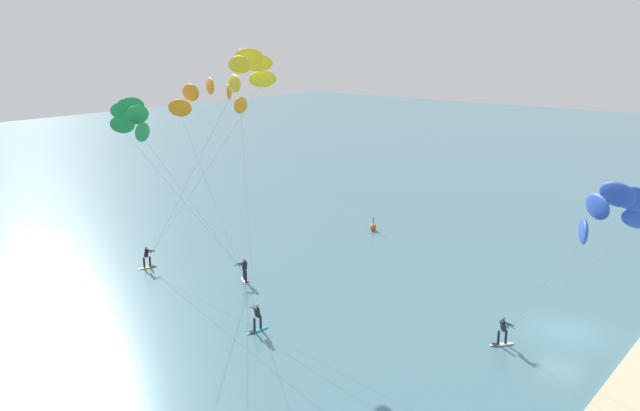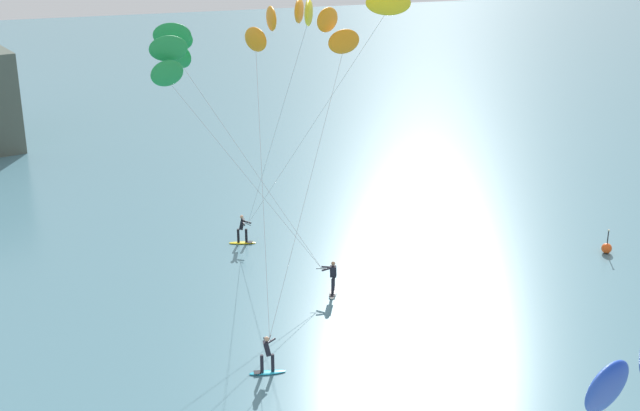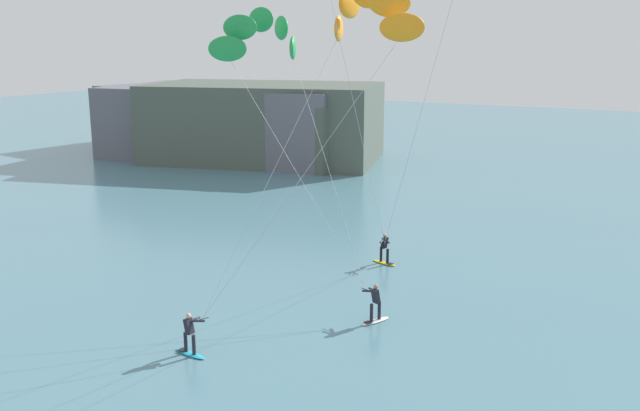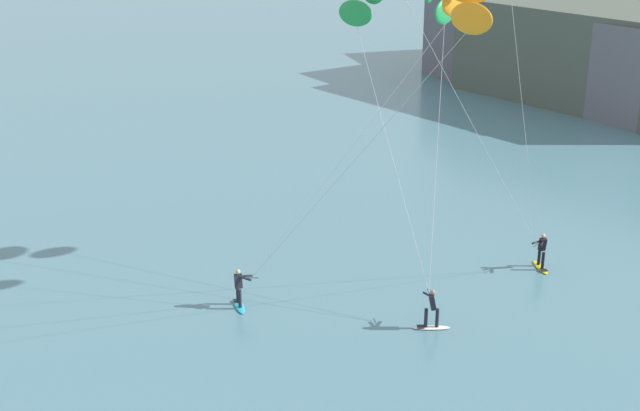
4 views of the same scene
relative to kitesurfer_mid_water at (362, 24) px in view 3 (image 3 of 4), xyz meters
name	(u,v)px [view 3 (image 3 of 4)]	position (x,y,z in m)	size (l,w,h in m)	color
kitesurfer_mid_water	(362,24)	(0.00, 0.00, 0.00)	(7.20, 9.70, 13.95)	#23ADD1
kitesurfer_far_out	(266,45)	(-5.16, 0.85, -0.86)	(8.64, 5.51, 13.04)	white
distant_headland	(237,122)	(-28.29, 31.74, -8.79)	(33.82, 17.80, 7.38)	slate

